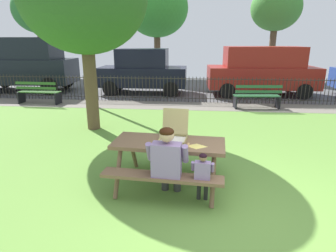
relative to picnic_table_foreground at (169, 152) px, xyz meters
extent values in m
cube|color=#62903B|center=(1.20, 0.91, -0.61)|extent=(28.00, 11.68, 0.02)
cube|color=slate|center=(1.20, 6.05, -0.60)|extent=(28.00, 1.40, 0.01)
cube|color=#515154|center=(1.20, 10.16, -0.60)|extent=(28.00, 6.80, 0.01)
cube|color=brown|center=(0.00, 0.00, 0.14)|extent=(1.85, 0.89, 0.06)
cube|color=brown|center=(-0.05, -0.60, -0.16)|extent=(1.82, 0.42, 0.05)
cube|color=brown|center=(0.05, 0.60, -0.16)|extent=(1.82, 0.42, 0.05)
cylinder|color=brown|center=(-0.77, -0.36, -0.24)|extent=(0.10, 0.44, 0.74)
cylinder|color=brown|center=(-0.70, 0.47, -0.24)|extent=(0.10, 0.44, 0.74)
cylinder|color=brown|center=(0.70, -0.47, -0.24)|extent=(0.10, 0.44, 0.74)
cylinder|color=brown|center=(0.77, 0.36, -0.24)|extent=(0.10, 0.44, 0.74)
cube|color=tan|center=(0.07, 0.05, 0.18)|extent=(0.47, 0.47, 0.01)
cube|color=silver|center=(0.07, 0.05, 0.19)|extent=(0.43, 0.43, 0.00)
cube|color=tan|center=(0.05, -0.16, 0.21)|extent=(0.43, 0.05, 0.04)
cube|color=tan|center=(0.08, 0.26, 0.21)|extent=(0.43, 0.05, 0.04)
cube|color=tan|center=(-0.14, 0.07, 0.21)|extent=(0.05, 0.43, 0.04)
cube|color=tan|center=(0.27, 0.03, 0.21)|extent=(0.05, 0.43, 0.04)
cube|color=tan|center=(0.09, 0.28, 0.44)|extent=(0.44, 0.15, 0.42)
pyramid|color=#F4DB64|center=(0.45, -0.17, 0.18)|extent=(0.26, 0.18, 0.01)
cube|color=tan|center=(0.32, -0.17, 0.18)|extent=(0.04, 0.19, 0.02)
cylinder|color=#353535|center=(-0.04, -0.18, -0.38)|extent=(0.12, 0.12, 0.44)
cylinder|color=#353535|center=(-0.06, -0.39, -0.13)|extent=(0.18, 0.43, 0.15)
cylinder|color=#353535|center=(0.16, -0.19, -0.38)|extent=(0.12, 0.12, 0.44)
cylinder|color=#353535|center=(0.14, -0.40, -0.13)|extent=(0.18, 0.43, 0.15)
cube|color=#8C72A5|center=(0.03, -0.60, 0.10)|extent=(0.44, 0.25, 0.52)
cylinder|color=#8C72A5|center=(-0.23, -0.53, 0.21)|extent=(0.11, 0.21, 0.31)
cylinder|color=#8C72A5|center=(0.29, -0.57, 0.21)|extent=(0.11, 0.21, 0.31)
sphere|color=tan|center=(0.03, -0.58, 0.48)|extent=(0.21, 0.21, 0.21)
ellipsoid|color=black|center=(0.03, -0.59, 0.53)|extent=(0.21, 0.20, 0.12)
cylinder|color=#272727|center=(0.50, -0.41, -0.38)|extent=(0.06, 0.06, 0.44)
cylinder|color=#272727|center=(0.49, -0.53, -0.14)|extent=(0.10, 0.23, 0.08)
cylinder|color=#272727|center=(0.61, -0.42, -0.38)|extent=(0.06, 0.06, 0.44)
cylinder|color=#272727|center=(0.60, -0.53, -0.14)|extent=(0.10, 0.23, 0.08)
cube|color=#8C72A5|center=(0.54, -0.64, -0.02)|extent=(0.23, 0.13, 0.28)
cylinder|color=#8C72A5|center=(0.40, -0.61, 0.04)|extent=(0.06, 0.11, 0.17)
cylinder|color=#8C72A5|center=(0.68, -0.63, 0.04)|extent=(0.06, 0.11, 0.17)
sphere|color=#8C6647|center=(0.54, -0.63, 0.18)|extent=(0.11, 0.11, 0.11)
ellipsoid|color=black|center=(0.54, -0.64, 0.21)|extent=(0.11, 0.11, 0.06)
cylinder|color=#2D2823|center=(1.20, 6.75, 0.32)|extent=(22.24, 0.03, 0.03)
cylinder|color=#2D2823|center=(1.20, 6.75, -0.45)|extent=(22.24, 0.03, 0.03)
cylinder|color=#2D2823|center=(-7.60, 6.75, -0.10)|extent=(0.02, 0.02, 0.99)
cylinder|color=#2D2823|center=(-7.46, 6.75, -0.10)|extent=(0.02, 0.02, 0.99)
cylinder|color=#2D2823|center=(-7.32, 6.75, -0.10)|extent=(0.02, 0.02, 0.99)
cylinder|color=#2D2823|center=(-7.18, 6.75, -0.10)|extent=(0.02, 0.02, 0.99)
cylinder|color=#2D2823|center=(-7.04, 6.75, -0.10)|extent=(0.02, 0.02, 0.99)
cylinder|color=#2D2823|center=(-6.89, 6.75, -0.10)|extent=(0.02, 0.02, 0.99)
cylinder|color=#2D2823|center=(-6.75, 6.75, -0.10)|extent=(0.02, 0.02, 0.99)
cylinder|color=#2D2823|center=(-6.61, 6.75, -0.10)|extent=(0.02, 0.02, 0.99)
cylinder|color=#2D2823|center=(-6.47, 6.75, -0.10)|extent=(0.02, 0.02, 0.99)
cylinder|color=#2D2823|center=(-6.33, 6.75, -0.10)|extent=(0.02, 0.02, 0.99)
cylinder|color=#2D2823|center=(-6.19, 6.75, -0.10)|extent=(0.02, 0.02, 0.99)
cylinder|color=#2D2823|center=(-6.05, 6.75, -0.10)|extent=(0.02, 0.02, 0.99)
cylinder|color=#2D2823|center=(-5.91, 6.75, -0.10)|extent=(0.02, 0.02, 0.99)
cylinder|color=#2D2823|center=(-5.77, 6.75, -0.10)|extent=(0.02, 0.02, 0.99)
cylinder|color=#2D2823|center=(-5.63, 6.75, -0.10)|extent=(0.02, 0.02, 0.99)
cylinder|color=#2D2823|center=(-5.49, 6.75, -0.10)|extent=(0.02, 0.02, 0.99)
cylinder|color=#2D2823|center=(-5.35, 6.75, -0.10)|extent=(0.02, 0.02, 0.99)
cylinder|color=#2D2823|center=(-5.21, 6.75, -0.10)|extent=(0.02, 0.02, 0.99)
cylinder|color=#2D2823|center=(-5.06, 6.75, -0.10)|extent=(0.02, 0.02, 0.99)
cylinder|color=#2D2823|center=(-4.92, 6.75, -0.10)|extent=(0.02, 0.02, 0.99)
cylinder|color=#2D2823|center=(-4.78, 6.75, -0.10)|extent=(0.02, 0.02, 0.99)
cylinder|color=#2D2823|center=(-4.64, 6.75, -0.10)|extent=(0.02, 0.02, 0.99)
cylinder|color=#2D2823|center=(-4.50, 6.75, -0.10)|extent=(0.02, 0.02, 0.99)
cylinder|color=#2D2823|center=(-4.36, 6.75, -0.10)|extent=(0.02, 0.02, 0.99)
cylinder|color=#2D2823|center=(-4.22, 6.75, -0.10)|extent=(0.02, 0.02, 0.99)
cylinder|color=#2D2823|center=(-4.08, 6.75, -0.10)|extent=(0.02, 0.02, 0.99)
cylinder|color=#2D2823|center=(-3.94, 6.75, -0.10)|extent=(0.02, 0.02, 0.99)
cylinder|color=#2D2823|center=(-3.80, 6.75, -0.10)|extent=(0.02, 0.02, 0.99)
cylinder|color=#2D2823|center=(-3.66, 6.75, -0.10)|extent=(0.02, 0.02, 0.99)
cylinder|color=#2D2823|center=(-3.52, 6.75, -0.10)|extent=(0.02, 0.02, 0.99)
cylinder|color=#2D2823|center=(-3.38, 6.75, -0.10)|extent=(0.02, 0.02, 0.99)
cylinder|color=#2D2823|center=(-3.23, 6.75, -0.10)|extent=(0.02, 0.02, 0.99)
cylinder|color=#2D2823|center=(-3.09, 6.75, -0.10)|extent=(0.02, 0.02, 0.99)
cylinder|color=#2D2823|center=(-2.95, 6.75, -0.10)|extent=(0.02, 0.02, 0.99)
cylinder|color=#2D2823|center=(-2.81, 6.75, -0.10)|extent=(0.02, 0.02, 0.99)
cylinder|color=#2D2823|center=(-2.67, 6.75, -0.10)|extent=(0.02, 0.02, 0.99)
cylinder|color=#2D2823|center=(-2.53, 6.75, -0.10)|extent=(0.02, 0.02, 0.99)
cylinder|color=#2D2823|center=(-2.39, 6.75, -0.10)|extent=(0.02, 0.02, 0.99)
cylinder|color=#2D2823|center=(-2.25, 6.75, -0.10)|extent=(0.02, 0.02, 0.99)
cylinder|color=#2D2823|center=(-2.11, 6.75, -0.10)|extent=(0.02, 0.02, 0.99)
cylinder|color=#2D2823|center=(-1.97, 6.75, -0.10)|extent=(0.02, 0.02, 0.99)
cylinder|color=#2D2823|center=(-1.83, 6.75, -0.10)|extent=(0.02, 0.02, 0.99)
cylinder|color=#2D2823|center=(-1.69, 6.75, -0.10)|extent=(0.02, 0.02, 0.99)
cylinder|color=#2D2823|center=(-1.55, 6.75, -0.10)|extent=(0.02, 0.02, 0.99)
cylinder|color=#2D2823|center=(-1.40, 6.75, -0.10)|extent=(0.02, 0.02, 0.99)
cylinder|color=#2D2823|center=(-1.26, 6.75, -0.10)|extent=(0.02, 0.02, 0.99)
cylinder|color=#2D2823|center=(-1.12, 6.75, -0.10)|extent=(0.02, 0.02, 0.99)
cylinder|color=#2D2823|center=(-0.98, 6.75, -0.10)|extent=(0.02, 0.02, 0.99)
cylinder|color=#2D2823|center=(-0.84, 6.75, -0.10)|extent=(0.02, 0.02, 0.99)
cylinder|color=#2D2823|center=(-0.70, 6.75, -0.10)|extent=(0.02, 0.02, 0.99)
cylinder|color=#2D2823|center=(-0.56, 6.75, -0.10)|extent=(0.02, 0.02, 0.99)
cylinder|color=#2D2823|center=(-0.42, 6.75, -0.10)|extent=(0.02, 0.02, 0.99)
cylinder|color=#2D2823|center=(-0.28, 6.75, -0.10)|extent=(0.02, 0.02, 0.99)
cylinder|color=#2D2823|center=(-0.14, 6.75, -0.10)|extent=(0.02, 0.02, 0.99)
cylinder|color=#2D2823|center=(0.00, 6.75, -0.10)|extent=(0.02, 0.02, 0.99)
cylinder|color=#2D2823|center=(0.14, 6.75, -0.10)|extent=(0.02, 0.02, 0.99)
cylinder|color=#2D2823|center=(0.28, 6.75, -0.10)|extent=(0.02, 0.02, 0.99)
cylinder|color=#2D2823|center=(0.42, 6.75, -0.10)|extent=(0.02, 0.02, 0.99)
cylinder|color=#2D2823|center=(0.57, 6.75, -0.10)|extent=(0.02, 0.02, 0.99)
cylinder|color=#2D2823|center=(0.71, 6.75, -0.10)|extent=(0.02, 0.02, 0.99)
cylinder|color=#2D2823|center=(0.85, 6.75, -0.10)|extent=(0.02, 0.02, 0.99)
cylinder|color=#2D2823|center=(0.99, 6.75, -0.10)|extent=(0.02, 0.02, 0.99)
cylinder|color=#2D2823|center=(1.13, 6.75, -0.10)|extent=(0.02, 0.02, 0.99)
cylinder|color=#2D2823|center=(1.27, 6.75, -0.10)|extent=(0.02, 0.02, 0.99)
cylinder|color=#2D2823|center=(1.41, 6.75, -0.10)|extent=(0.02, 0.02, 0.99)
cylinder|color=#2D2823|center=(1.55, 6.75, -0.10)|extent=(0.02, 0.02, 0.99)
cylinder|color=#2D2823|center=(1.69, 6.75, -0.10)|extent=(0.02, 0.02, 0.99)
cylinder|color=#2D2823|center=(1.83, 6.75, -0.10)|extent=(0.02, 0.02, 0.99)
cylinder|color=#2D2823|center=(1.97, 6.75, -0.10)|extent=(0.02, 0.02, 0.99)
cylinder|color=#2D2823|center=(2.11, 6.75, -0.10)|extent=(0.02, 0.02, 0.99)
cylinder|color=#2D2823|center=(2.25, 6.75, -0.10)|extent=(0.02, 0.02, 0.99)
cylinder|color=#2D2823|center=(2.40, 6.75, -0.10)|extent=(0.02, 0.02, 0.99)
cylinder|color=#2D2823|center=(2.54, 6.75, -0.10)|extent=(0.02, 0.02, 0.99)
cylinder|color=#2D2823|center=(2.68, 6.75, -0.10)|extent=(0.02, 0.02, 0.99)
cylinder|color=#2D2823|center=(2.82, 6.75, -0.10)|extent=(0.02, 0.02, 0.99)
cylinder|color=#2D2823|center=(2.96, 6.75, -0.10)|extent=(0.02, 0.02, 0.99)
cylinder|color=#2D2823|center=(3.10, 6.75, -0.10)|extent=(0.02, 0.02, 0.99)
cylinder|color=#2D2823|center=(3.24, 6.75, -0.10)|extent=(0.02, 0.02, 0.99)
cylinder|color=#2D2823|center=(3.38, 6.75, -0.10)|extent=(0.02, 0.02, 0.99)
cylinder|color=#2D2823|center=(3.52, 6.75, -0.10)|extent=(0.02, 0.02, 0.99)
cylinder|color=#2D2823|center=(3.66, 6.75, -0.10)|extent=(0.02, 0.02, 0.99)
cylinder|color=#2D2823|center=(3.80, 6.75, -0.10)|extent=(0.02, 0.02, 0.99)
cylinder|color=#2D2823|center=(3.94, 6.75, -0.10)|extent=(0.02, 0.02, 0.99)
cylinder|color=#2D2823|center=(4.08, 6.75, -0.10)|extent=(0.02, 0.02, 0.99)
cylinder|color=#2D2823|center=(4.23, 6.75, -0.10)|extent=(0.02, 0.02, 0.99)
cylinder|color=#2D2823|center=(4.37, 6.75, -0.10)|extent=(0.02, 0.02, 0.99)
cylinder|color=#2D2823|center=(4.51, 6.75, -0.10)|extent=(0.02, 0.02, 0.99)
cylinder|color=#2D2823|center=(4.65, 6.75, -0.10)|extent=(0.02, 0.02, 0.99)
cylinder|color=#2D2823|center=(4.79, 6.75, -0.10)|extent=(0.02, 0.02, 0.99)
cylinder|color=#2D2823|center=(4.93, 6.75, -0.10)|extent=(0.02, 0.02, 0.99)
cylinder|color=#2D2823|center=(5.07, 6.75, -0.10)|extent=(0.02, 0.02, 0.99)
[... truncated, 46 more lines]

